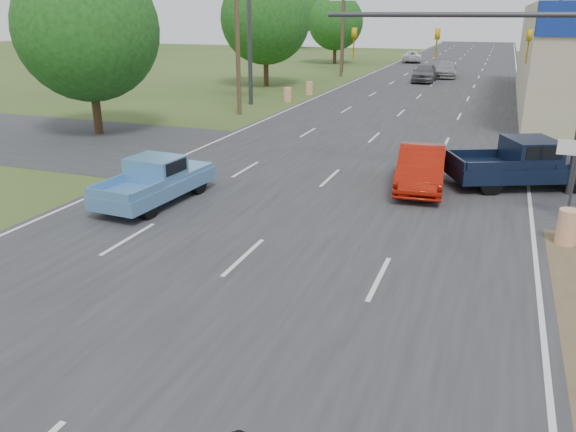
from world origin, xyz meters
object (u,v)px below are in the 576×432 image
at_px(blue_pickup, 157,179).
at_px(navy_pickup, 529,163).
at_px(distant_car_silver, 446,70).
at_px(distant_car_white, 412,57).
at_px(red_convertible, 421,168).
at_px(distant_car_grey, 425,73).

relative_size(blue_pickup, navy_pickup, 0.83).
relative_size(distant_car_silver, distant_car_white, 1.04).
xyz_separation_m(navy_pickup, distant_car_white, (-12.52, 53.97, -0.20)).
xyz_separation_m(blue_pickup, distant_car_silver, (5.15, 43.25, -0.03)).
xyz_separation_m(navy_pickup, distant_car_silver, (-6.65, 36.99, -0.15)).
distance_m(red_convertible, distant_car_grey, 34.26).
xyz_separation_m(blue_pickup, distant_car_white, (-0.73, 60.22, -0.08)).
distance_m(navy_pickup, distant_car_grey, 33.37).
height_order(distant_car_grey, distant_car_white, distant_car_grey).
bearing_deg(distant_car_white, navy_pickup, 95.40).
height_order(red_convertible, distant_car_grey, distant_car_grey).
height_order(red_convertible, distant_car_silver, distant_car_silver).
height_order(blue_pickup, navy_pickup, navy_pickup).
distance_m(red_convertible, navy_pickup, 4.01).
bearing_deg(distant_car_silver, blue_pickup, -100.50).
distance_m(red_convertible, blue_pickup, 9.36).
xyz_separation_m(distant_car_grey, distant_car_silver, (1.43, 4.61, -0.08)).
bearing_deg(red_convertible, distant_car_grey, 91.95).
bearing_deg(distant_car_grey, navy_pickup, -77.63).
distance_m(distant_car_silver, distant_car_white, 17.96).
relative_size(distant_car_grey, distant_car_silver, 0.95).
relative_size(distant_car_grey, distant_car_white, 0.98).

